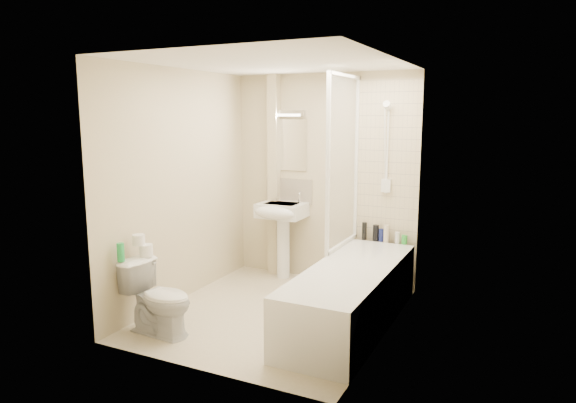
% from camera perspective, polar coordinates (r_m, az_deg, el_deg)
% --- Properties ---
extents(floor, '(2.50, 2.50, 0.00)m').
position_cam_1_polar(floor, '(5.17, -1.45, -12.37)').
color(floor, beige).
rests_on(floor, ground).
extents(wall_back, '(2.20, 0.02, 2.40)m').
position_cam_1_polar(wall_back, '(5.98, 4.00, 2.54)').
color(wall_back, beige).
rests_on(wall_back, ground).
extents(wall_left, '(0.02, 2.50, 2.40)m').
position_cam_1_polar(wall_left, '(5.44, -11.87, 1.65)').
color(wall_left, beige).
rests_on(wall_left, ground).
extents(wall_right, '(0.02, 2.50, 2.40)m').
position_cam_1_polar(wall_right, '(4.46, 11.16, -0.06)').
color(wall_right, beige).
rests_on(wall_right, ground).
extents(ceiling, '(2.20, 2.50, 0.02)m').
position_cam_1_polar(ceiling, '(4.81, -1.57, 15.16)').
color(ceiling, white).
rests_on(ceiling, wall_back).
extents(tile_back, '(0.70, 0.01, 1.75)m').
position_cam_1_polar(tile_back, '(5.71, 11.01, 4.32)').
color(tile_back, beige).
rests_on(tile_back, wall_back).
extents(tile_right, '(0.01, 2.10, 1.75)m').
position_cam_1_polar(tile_right, '(4.51, 11.37, 2.93)').
color(tile_right, beige).
rests_on(tile_right, wall_right).
extents(pipe_boxing, '(0.12, 0.12, 2.40)m').
position_cam_1_polar(pipe_boxing, '(6.18, -1.56, 2.79)').
color(pipe_boxing, beige).
rests_on(pipe_boxing, ground).
extents(splashback, '(0.60, 0.02, 0.30)m').
position_cam_1_polar(splashback, '(6.17, 0.12, 1.19)').
color(splashback, beige).
rests_on(splashback, wall_back).
extents(mirror, '(0.46, 0.01, 0.60)m').
position_cam_1_polar(mirror, '(6.11, 0.11, 6.30)').
color(mirror, white).
rests_on(mirror, wall_back).
extents(strip_light, '(0.42, 0.07, 0.07)m').
position_cam_1_polar(strip_light, '(6.08, 0.02, 9.77)').
color(strip_light, silver).
rests_on(strip_light, wall_back).
extents(bathtub, '(0.70, 2.10, 0.55)m').
position_cam_1_polar(bathtub, '(4.86, 7.00, -10.24)').
color(bathtub, white).
rests_on(bathtub, ground).
extents(shower_screen, '(0.04, 0.92, 1.80)m').
position_cam_1_polar(shower_screen, '(5.39, 6.20, 4.40)').
color(shower_screen, white).
rests_on(shower_screen, bathtub).
extents(shower_fixture, '(0.10, 0.16, 0.99)m').
position_cam_1_polar(shower_fixture, '(5.65, 10.91, 5.51)').
color(shower_fixture, white).
rests_on(shower_fixture, wall_back).
extents(pedestal_sink, '(0.54, 0.49, 1.04)m').
position_cam_1_polar(pedestal_sink, '(6.02, -0.82, -1.95)').
color(pedestal_sink, white).
rests_on(pedestal_sink, ground).
extents(bottle_black_a, '(0.05, 0.05, 0.20)m').
position_cam_1_polar(bottle_black_a, '(5.81, 8.48, -3.27)').
color(bottle_black_a, black).
rests_on(bottle_black_a, bathtub).
extents(bottle_black_b, '(0.07, 0.07, 0.18)m').
position_cam_1_polar(bottle_black_b, '(5.78, 9.73, -3.47)').
color(bottle_black_b, black).
rests_on(bottle_black_b, bathtub).
extents(bottle_blue, '(0.05, 0.05, 0.14)m').
position_cam_1_polar(bottle_blue, '(5.77, 10.31, -3.71)').
color(bottle_blue, navy).
rests_on(bottle_blue, bathtub).
extents(bottle_cream, '(0.06, 0.06, 0.19)m').
position_cam_1_polar(bottle_cream, '(5.75, 10.87, -3.52)').
color(bottle_cream, beige).
rests_on(bottle_cream, bathtub).
extents(bottle_white_b, '(0.05, 0.05, 0.12)m').
position_cam_1_polar(bottle_white_b, '(5.72, 12.07, -3.95)').
color(bottle_white_b, silver).
rests_on(bottle_white_b, bathtub).
extents(bottle_green, '(0.06, 0.06, 0.10)m').
position_cam_1_polar(bottle_green, '(5.71, 12.80, -4.15)').
color(bottle_green, green).
rests_on(bottle_green, bathtub).
extents(toilet, '(0.46, 0.70, 0.66)m').
position_cam_1_polar(toilet, '(4.77, -14.14, -10.35)').
color(toilet, white).
rests_on(toilet, ground).
extents(toilet_roll_lower, '(0.12, 0.12, 0.11)m').
position_cam_1_polar(toilet_roll_lower, '(4.86, -15.49, -5.25)').
color(toilet_roll_lower, white).
rests_on(toilet_roll_lower, toilet).
extents(toilet_roll_upper, '(0.11, 0.11, 0.10)m').
position_cam_1_polar(toilet_roll_upper, '(4.84, -16.26, -4.11)').
color(toilet_roll_upper, white).
rests_on(toilet_roll_upper, toilet_roll_lower).
extents(green_bottle, '(0.06, 0.06, 0.16)m').
position_cam_1_polar(green_bottle, '(4.75, -18.10, -5.39)').
color(green_bottle, green).
rests_on(green_bottle, toilet).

